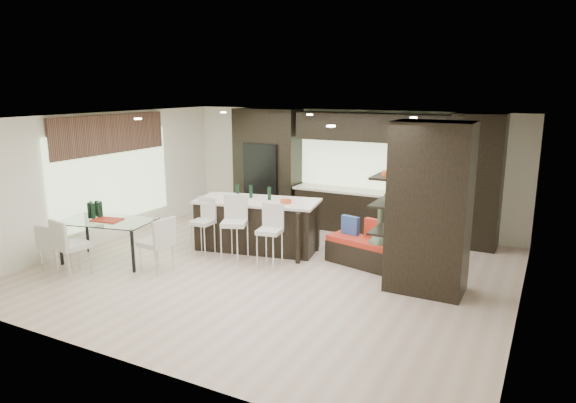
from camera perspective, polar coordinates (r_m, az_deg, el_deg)
The scene contains 22 objects.
ground at distance 9.21m, azimuth -1.75°, elevation -7.73°, with size 8.00×8.00×0.00m, color #C7AD98.
back_wall at distance 11.96m, azimuth 6.47°, elevation 3.63°, with size 8.00×0.02×2.70m, color white.
left_wall at distance 11.31m, azimuth -19.77°, elevation 2.45°, with size 0.02×7.00×2.70m, color white.
right_wall at distance 7.75m, azimuth 24.95°, elevation -2.42°, with size 0.02×7.00×2.70m, color white.
ceiling at distance 8.65m, azimuth -1.87°, elevation 9.29°, with size 8.00×7.00×0.02m, color white.
window_left at distance 11.42m, azimuth -18.90°, elevation 2.61°, with size 0.04×3.20×1.90m, color #B2D199.
window_back at distance 11.69m, azimuth 9.17°, elevation 4.34°, with size 3.40×0.04×1.20m, color #B2D199.
stone_accent at distance 11.29m, azimuth -19.12°, elevation 7.10°, with size 0.08×3.00×0.80m, color brown.
ceiling_spots at distance 8.87m, azimuth -1.06°, elevation 9.24°, with size 4.00×3.00×0.02m, color white.
back_cabinetry at distance 11.48m, azimuth 8.20°, elevation 3.21°, with size 6.80×0.68×2.70m, color black.
refrigerator at distance 12.49m, azimuth -2.37°, elevation 2.23°, with size 0.90×0.68×1.90m, color black.
partition_column at distance 8.30m, azimuth 15.45°, elevation -0.74°, with size 1.20×0.80×2.70m, color black.
kitchen_island at distance 10.32m, azimuth -3.39°, elevation -2.55°, with size 2.43×1.05×1.01m, color black.
stool_left at distance 10.08m, azimuth -9.45°, elevation -3.40°, with size 0.40×0.40×0.90m, color beige.
stool_mid at distance 9.63m, azimuth -5.98°, elevation -3.74°, with size 0.44×0.44×1.00m, color beige.
stool_right at distance 9.28m, azimuth -2.05°, elevation -4.56°, with size 0.41×0.41×0.93m, color beige.
bench at distance 9.52m, azimuth 8.18°, elevation -5.57°, with size 1.31×0.50×0.50m, color black.
floor_vase at distance 9.23m, azimuth 10.19°, elevation -3.51°, with size 0.49×0.49×1.34m, color #435039, non-canonical shape.
dining_table at distance 10.13m, azimuth -19.30°, elevation -4.17°, with size 1.66×0.93×0.80m, color white.
chair_near at distance 9.62m, azimuth -22.79°, elevation -4.92°, with size 0.51×0.51×0.94m, color beige.
chair_far at distance 10.06m, azimuth -24.46°, elevation -4.80°, with size 0.42×0.42×0.78m, color beige.
chair_end at distance 9.33m, azimuth -14.42°, elevation -4.89°, with size 0.50×0.50×0.92m, color beige.
Camera 1 is at (4.25, -7.52, 3.21)m, focal length 32.00 mm.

